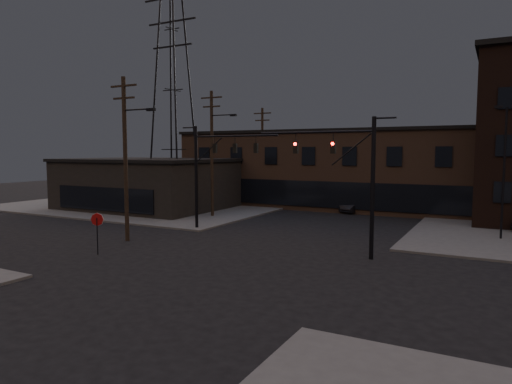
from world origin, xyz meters
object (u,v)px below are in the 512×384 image
traffic_signal_near (353,172)px  car_crossing (356,205)px  traffic_signal_far (210,165)px  stop_sign (97,224)px

traffic_signal_near → car_crossing: 20.14m
traffic_signal_far → car_crossing: (7.01, 15.53, -4.32)m
traffic_signal_far → car_crossing: bearing=65.7°
traffic_signal_near → traffic_signal_far: bearing=163.8°
traffic_signal_near → stop_sign: bearing=-154.1°
car_crossing → stop_sign: bearing=-93.8°
stop_sign → car_crossing: 26.86m
traffic_signal_near → stop_sign: size_ratio=3.23×
traffic_signal_far → car_crossing: traffic_signal_far is taller
traffic_signal_far → stop_sign: bearing=-97.3°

